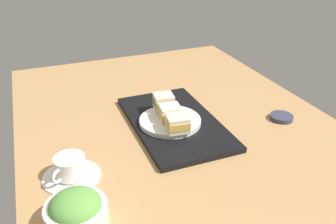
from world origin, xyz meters
The scene contains 9 objects.
ground_plane centered at (0.00, 0.00, -1.50)cm, with size 140.00×100.00×3.00cm, color tan.
serving_tray centered at (-0.07, 1.39, 0.86)cm, with size 44.59×26.04×1.73cm, color black.
sandwich_plate centered at (-1.25, 3.39, 2.49)cm, with size 19.52×19.52×1.53cm, color silver.
sandwich_near centered at (-8.43, 3.99, 5.66)cm, with size 7.05×7.14×4.81cm.
sandwich_middle centered at (-1.25, 3.39, 5.53)cm, with size 7.26×7.31×4.55cm.
sandwich_far centered at (5.94, 2.79, 5.85)cm, with size 7.05×7.07×5.19cm.
salad_bowl centered at (-31.90, 37.44, 3.69)cm, with size 13.60×13.60×8.17cm.
coffee_cup centered at (-15.13, 36.40, 2.58)cm, with size 14.90×14.90×6.19cm.
small_sauce_dish centered at (-9.70, -33.23, 0.74)cm, with size 7.58×7.58×1.49cm, color #33384C.
Camera 1 is at (-92.46, 40.37, 58.28)cm, focal length 38.21 mm.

